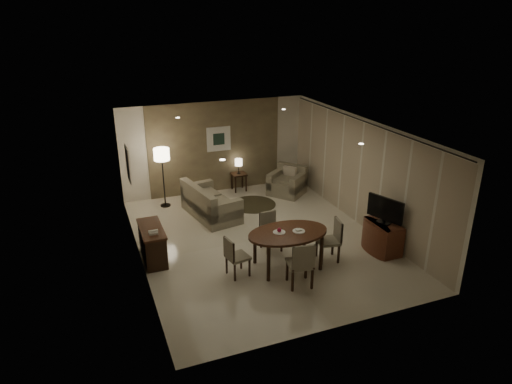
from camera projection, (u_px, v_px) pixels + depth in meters
name	position (u px, v px, depth m)	size (l,w,h in m)	color
room_shell	(253.00, 181.00, 10.71)	(5.50, 7.00, 2.70)	beige
taupe_accent	(215.00, 147.00, 13.38)	(3.96, 0.03, 2.70)	#786A4A
curtain_wall	(360.00, 174.00, 11.28)	(0.08, 6.70, 2.58)	#C4B299
curtain_rod	(364.00, 121.00, 10.79)	(0.03, 0.03, 6.80)	black
art_back_frame	(219.00, 139.00, 13.30)	(0.72, 0.03, 0.72)	silver
art_back_canvas	(219.00, 139.00, 13.29)	(0.34, 0.01, 0.34)	#182C22
art_left_frame	(128.00, 164.00, 10.30)	(0.03, 0.60, 0.80)	silver
art_left_canvas	(129.00, 164.00, 10.31)	(0.01, 0.46, 0.64)	gray
downlight_nl	(222.00, 160.00, 7.84)	(0.10, 0.10, 0.01)	white
downlight_nr	(361.00, 144.00, 8.79)	(0.10, 0.10, 0.01)	white
downlight_fl	(178.00, 118.00, 10.96)	(0.10, 0.10, 0.01)	white
downlight_fr	(284.00, 109.00, 11.91)	(0.10, 0.10, 0.01)	white
console_desk	(153.00, 244.00, 9.88)	(0.48, 1.20, 0.75)	#4F2F19
telephone	(153.00, 232.00, 9.47)	(0.20, 0.14, 0.09)	white
tv_cabinet	(383.00, 237.00, 10.24)	(0.48, 0.90, 0.70)	#5B2F1B
flat_tv	(385.00, 210.00, 9.99)	(0.06, 0.88, 0.60)	black
dining_table	(288.00, 249.00, 9.59)	(1.72, 1.08, 0.81)	#4F2F19
chair_near	(300.00, 263.00, 8.90)	(0.48, 0.48, 0.98)	gray
chair_far	(271.00, 232.00, 10.26)	(0.42, 0.42, 0.87)	gray
chair_left	(238.00, 256.00, 9.26)	(0.42, 0.42, 0.86)	gray
chair_right	(328.00, 241.00, 9.82)	(0.45, 0.45, 0.93)	gray
plate_a	(279.00, 232.00, 9.42)	(0.26, 0.26, 0.02)	white
plate_b	(299.00, 231.00, 9.47)	(0.26, 0.26, 0.02)	white
fruit_apple	(279.00, 230.00, 9.40)	(0.09, 0.09, 0.09)	maroon
napkin	(299.00, 230.00, 9.46)	(0.12, 0.08, 0.03)	white
round_rug	(253.00, 204.00, 12.85)	(1.27, 1.27, 0.01)	#3F3723
sofa	(211.00, 200.00, 12.00)	(0.92, 1.84, 0.87)	gray
armchair	(287.00, 181.00, 13.44)	(0.94, 0.88, 0.83)	gray
side_table	(239.00, 182.00, 13.78)	(0.42, 0.42, 0.54)	black
table_lamp	(239.00, 165.00, 13.60)	(0.22, 0.22, 0.50)	#FFEAC1
floor_lamp	(163.00, 178.00, 12.45)	(0.42, 0.42, 1.66)	#FFE5B7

